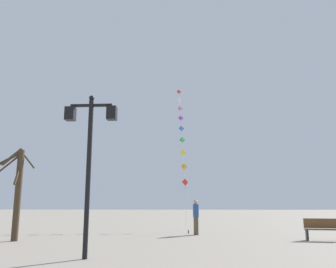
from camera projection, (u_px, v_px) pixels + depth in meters
The scene contains 6 objects.
ground_plane at pixel (178, 229), 21.55m from camera, with size 160.00×160.00×0.00m, color gray.
twin_lantern_lamp_post at pixel (90, 142), 10.35m from camera, with size 1.53×0.28×4.69m.
kite_train at pixel (182, 137), 25.33m from camera, with size 0.97×10.88×11.41m.
kite_flyer at pixel (196, 216), 17.61m from camera, with size 0.28×0.62×1.71m.
bare_tree at pixel (17, 189), 14.83m from camera, with size 1.53×1.07×3.85m.
park_bench at pixel (325, 229), 14.77m from camera, with size 1.65×0.70×0.89m.
Camera 1 is at (0.67, -2.27, 1.48)m, focal length 37.82 mm.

